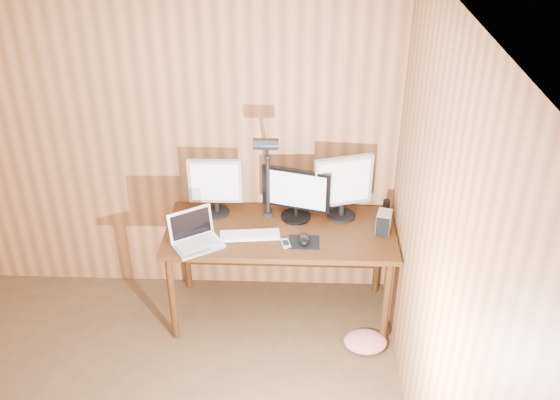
# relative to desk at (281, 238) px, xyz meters

# --- Properties ---
(room_shell) EXTENTS (4.00, 4.00, 4.00)m
(room_shell) POSITION_rel_desk_xyz_m (-0.93, -1.70, 0.62)
(room_shell) COLOR #4A321C
(room_shell) RESTS_ON ground
(desk) EXTENTS (1.60, 0.70, 0.75)m
(desk) POSITION_rel_desk_xyz_m (0.00, 0.00, 0.00)
(desk) COLOR #391E0C
(desk) RESTS_ON floor
(monitor_center) EXTENTS (0.48, 0.22, 0.39)m
(monitor_center) POSITION_rel_desk_xyz_m (0.11, 0.09, 0.32)
(monitor_center) COLOR black
(monitor_center) RESTS_ON desk
(monitor_left) EXTENTS (0.38, 0.18, 0.43)m
(monitor_left) POSITION_rel_desk_xyz_m (-0.47, 0.13, 0.35)
(monitor_left) COLOR black
(monitor_left) RESTS_ON desk
(monitor_right) EXTENTS (0.42, 0.20, 0.48)m
(monitor_right) POSITION_rel_desk_xyz_m (0.43, 0.11, 0.38)
(monitor_right) COLOR black
(monitor_right) RESTS_ON desk
(laptop) EXTENTS (0.39, 0.37, 0.22)m
(laptop) POSITION_rel_desk_xyz_m (-0.57, -0.26, 0.18)
(laptop) COLOR silver
(laptop) RESTS_ON desk
(keyboard) EXTENTS (0.42, 0.17, 0.02)m
(keyboard) POSITION_rel_desk_xyz_m (-0.21, -0.16, 0.13)
(keyboard) COLOR white
(keyboard) RESTS_ON desk
(mousepad) EXTENTS (0.21, 0.17, 0.00)m
(mousepad) POSITION_rel_desk_xyz_m (0.17, -0.22, 0.12)
(mousepad) COLOR black
(mousepad) RESTS_ON desk
(mouse) EXTENTS (0.08, 0.12, 0.04)m
(mouse) POSITION_rel_desk_xyz_m (0.17, -0.22, 0.15)
(mouse) COLOR black
(mouse) RESTS_ON mousepad
(hard_drive) EXTENTS (0.12, 0.16, 0.15)m
(hard_drive) POSITION_rel_desk_xyz_m (0.71, -0.07, 0.20)
(hard_drive) COLOR silver
(hard_drive) RESTS_ON desk
(phone) EXTENTS (0.07, 0.11, 0.01)m
(phone) POSITION_rel_desk_xyz_m (0.04, -0.25, 0.13)
(phone) COLOR silver
(phone) RESTS_ON desk
(speaker) EXTENTS (0.05, 0.05, 0.12)m
(speaker) POSITION_rel_desk_xyz_m (0.76, 0.16, 0.18)
(speaker) COLOR black
(speaker) RESTS_ON desk
(desk_lamp) EXTENTS (0.17, 0.24, 0.73)m
(desk_lamp) POSITION_rel_desk_xyz_m (-0.10, 0.03, 0.57)
(desk_lamp) COLOR black
(desk_lamp) RESTS_ON desk
(fabric_pile) EXTENTS (0.32, 0.26, 0.10)m
(fabric_pile) POSITION_rel_desk_xyz_m (0.61, -0.42, -0.58)
(fabric_pile) COLOR #CF6470
(fabric_pile) RESTS_ON floor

